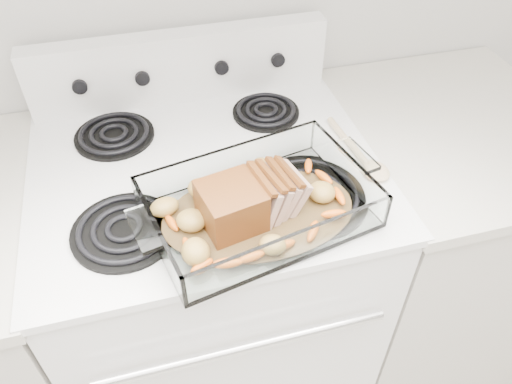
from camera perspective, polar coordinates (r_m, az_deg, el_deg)
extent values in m
cube|color=white|center=(1.49, -4.57, -11.02)|extent=(0.76, 0.65, 0.92)
cylinder|color=silver|center=(1.06, -1.33, -17.33)|extent=(0.61, 0.02, 0.02)
cube|color=white|center=(1.14, -5.85, 2.68)|extent=(0.78, 0.67, 0.02)
cube|color=white|center=(1.33, -8.63, 14.03)|extent=(0.76, 0.06, 0.18)
cylinder|color=black|center=(1.01, -14.78, -4.34)|extent=(0.21, 0.21, 0.01)
cylinder|color=black|center=(1.06, 5.92, -0.46)|extent=(0.25, 0.25, 0.01)
cylinder|color=black|center=(1.26, -15.86, 6.19)|extent=(0.19, 0.19, 0.01)
cylinder|color=black|center=(1.29, 1.14, 9.09)|extent=(0.17, 0.17, 0.01)
cylinder|color=black|center=(1.30, -19.50, 11.34)|extent=(0.04, 0.02, 0.04)
cylinder|color=black|center=(1.30, -12.87, 12.62)|extent=(0.04, 0.02, 0.04)
cylinder|color=black|center=(1.31, -3.99, 14.07)|extent=(0.04, 0.02, 0.04)
cylinder|color=black|center=(1.35, 2.47, 14.90)|extent=(0.04, 0.02, 0.04)
cube|color=beige|center=(1.68, 18.31, -5.87)|extent=(0.55, 0.65, 0.90)
cube|color=beige|center=(1.38, 22.51, 6.88)|extent=(0.58, 0.68, 0.03)
cube|color=white|center=(1.00, 0.30, -2.59)|extent=(0.42, 0.28, 0.01)
cube|color=white|center=(0.88, 2.64, -6.85)|extent=(0.42, 0.01, 0.07)
cube|color=white|center=(1.07, -1.61, 3.92)|extent=(0.42, 0.01, 0.07)
cube|color=white|center=(0.95, -11.77, -3.20)|extent=(0.01, 0.28, 0.07)
cube|color=white|center=(1.03, 11.45, 1.16)|extent=(0.01, 0.28, 0.07)
cylinder|color=#48351C|center=(0.99, 0.30, -2.35)|extent=(0.24, 0.24, 0.00)
cube|color=#673011|center=(0.95, -3.07, -1.20)|extent=(0.11, 0.11, 0.09)
cube|color=tan|center=(0.97, 0.61, -0.62)|extent=(0.04, 0.11, 0.09)
cube|color=tan|center=(0.97, 1.82, -0.46)|extent=(0.04, 0.10, 0.08)
cube|color=tan|center=(0.98, 3.01, -0.30)|extent=(0.05, 0.10, 0.08)
cube|color=tan|center=(0.98, 4.18, -0.15)|extent=(0.05, 0.10, 0.07)
ellipsoid|color=orange|center=(0.93, -6.28, -6.50)|extent=(0.05, 0.02, 0.02)
ellipsoid|color=orange|center=(0.97, 7.17, -3.78)|extent=(0.05, 0.02, 0.02)
ellipsoid|color=orange|center=(1.04, 7.39, 0.03)|extent=(0.05, 0.02, 0.02)
ellipsoid|color=orange|center=(1.00, -7.91, -2.10)|extent=(0.05, 0.02, 0.02)
ellipsoid|color=#AC863F|center=(1.01, -8.27, -0.38)|extent=(0.06, 0.05, 0.04)
ellipsoid|color=#AC863F|center=(1.04, 0.14, 1.51)|extent=(0.06, 0.05, 0.04)
ellipsoid|color=#AC863F|center=(1.00, 6.71, -1.15)|extent=(0.06, 0.05, 0.04)
cylinder|color=beige|center=(1.20, 10.44, 5.63)|extent=(0.03, 0.19, 0.02)
ellipsoid|color=beige|center=(1.13, 13.65, 2.35)|extent=(0.05, 0.07, 0.02)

